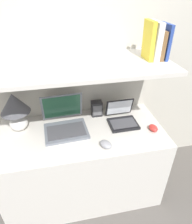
# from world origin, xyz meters

# --- Properties ---
(ground_plane) EXTENTS (12.00, 12.00, 0.00)m
(ground_plane) POSITION_xyz_m (0.00, 0.00, 0.00)
(ground_plane) COLOR #56514C
(wall_back) EXTENTS (6.00, 0.05, 2.40)m
(wall_back) POSITION_xyz_m (0.00, 0.67, 1.20)
(wall_back) COLOR beige
(wall_back) RESTS_ON ground_plane
(desk) EXTENTS (1.30, 0.61, 0.71)m
(desk) POSITION_xyz_m (0.00, 0.30, 0.35)
(desk) COLOR silver
(desk) RESTS_ON ground_plane
(back_riser) EXTENTS (1.30, 0.04, 1.21)m
(back_riser) POSITION_xyz_m (0.00, 0.63, 0.60)
(back_riser) COLOR beige
(back_riser) RESTS_ON ground_plane
(shelf) EXTENTS (1.30, 0.55, 0.03)m
(shelf) POSITION_xyz_m (0.00, 0.37, 1.22)
(shelf) COLOR silver
(shelf) RESTS_ON back_riser
(table_lamp) EXTENTS (0.22, 0.22, 0.32)m
(table_lamp) POSITION_xyz_m (-0.48, 0.45, 0.90)
(table_lamp) COLOR white
(table_lamp) RESTS_ON desk
(laptop_large) EXTENTS (0.35, 0.34, 0.26)m
(laptop_large) POSITION_xyz_m (-0.12, 0.38, 0.76)
(laptop_large) COLOR slate
(laptop_large) RESTS_ON desk
(laptop_small) EXTENTS (0.23, 0.24, 0.18)m
(laptop_small) POSITION_xyz_m (0.35, 0.37, 0.75)
(laptop_small) COLOR black
(laptop_small) RESTS_ON desk
(computer_mouse) EXTENTS (0.11, 0.12, 0.04)m
(computer_mouse) POSITION_xyz_m (0.15, 0.11, 0.73)
(computer_mouse) COLOR #99999E
(computer_mouse) RESTS_ON desk
(second_mouse) EXTENTS (0.07, 0.10, 0.04)m
(second_mouse) POSITION_xyz_m (0.56, 0.22, 0.73)
(second_mouse) COLOR red
(second_mouse) RESTS_ON desk
(router_box) EXTENTS (0.09, 0.07, 0.13)m
(router_box) POSITION_xyz_m (0.16, 0.52, 0.77)
(router_box) COLOR black
(router_box) RESTS_ON desk
(book_blue) EXTENTS (0.02, 0.16, 0.23)m
(book_blue) POSITION_xyz_m (0.61, 0.37, 1.35)
(book_blue) COLOR #284293
(book_blue) RESTS_ON shelf
(book_brown) EXTENTS (0.03, 0.15, 0.19)m
(book_brown) POSITION_xyz_m (0.57, 0.37, 1.33)
(book_brown) COLOR brown
(book_brown) RESTS_ON shelf
(book_white) EXTENTS (0.04, 0.17, 0.25)m
(book_white) POSITION_xyz_m (0.53, 0.37, 1.36)
(book_white) COLOR silver
(book_white) RESTS_ON shelf
(book_yellow) EXTENTS (0.04, 0.14, 0.26)m
(book_yellow) POSITION_xyz_m (0.49, 0.37, 1.36)
(book_yellow) COLOR gold
(book_yellow) RESTS_ON shelf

